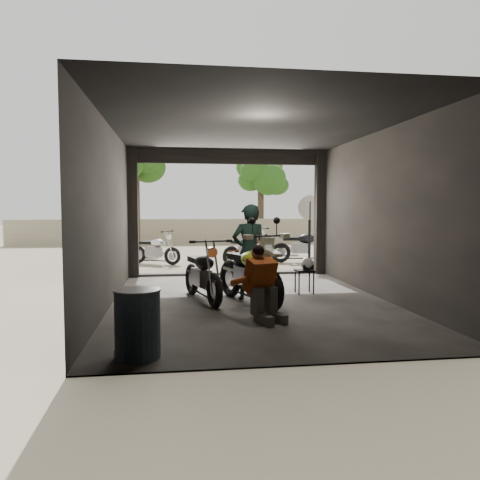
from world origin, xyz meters
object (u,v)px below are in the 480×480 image
object	(u,v)px
outside_bike_a	(155,247)
stool	(304,273)
rider	(249,252)
sign_post	(310,220)
mechanic	(264,285)
helmet	(307,264)
main_bike	(249,268)
oil_drum	(138,325)
left_bike	(202,270)
outside_bike_c	(303,244)
outside_bike_b	(248,246)

from	to	relation	value
outside_bike_a	stool	size ratio (longest dim) A/B	3.10
stool	rider	bearing A→B (deg)	-161.19
rider	sign_post	size ratio (longest dim) A/B	0.86
rider	mechanic	xyz separation A→B (m)	(-0.05, -1.74, -0.34)
helmet	sign_post	xyz separation A→B (m)	(1.17, 3.77, 0.76)
main_bike	outside_bike_a	size ratio (longest dim) A/B	1.27
main_bike	oil_drum	xyz separation A→B (m)	(-1.76, -2.88, -0.25)
left_bike	outside_bike_c	bearing A→B (deg)	44.20
left_bike	helmet	distance (m)	2.15
outside_bike_b	sign_post	size ratio (longest dim) A/B	0.80
outside_bike_a	helmet	xyz separation A→B (m)	(3.22, -5.51, 0.10)
main_bike	sign_post	bearing A→B (deg)	40.97
sign_post	left_bike	bearing A→B (deg)	-145.30
left_bike	outside_bike_a	size ratio (longest dim) A/B	1.13
outside_bike_c	outside_bike_a	bearing A→B (deg)	90.83
rider	oil_drum	world-z (taller)	rider
outside_bike_b	sign_post	xyz separation A→B (m)	(1.54, -1.30, 0.82)
outside_bike_a	outside_bike_c	xyz separation A→B (m)	(4.63, -0.15, 0.07)
outside_bike_a	rider	bearing A→B (deg)	-131.87
main_bike	left_bike	world-z (taller)	main_bike
helmet	mechanic	bearing A→B (deg)	-116.55
outside_bike_c	helmet	size ratio (longest dim) A/B	6.33
stool	helmet	bearing A→B (deg)	-51.70
oil_drum	left_bike	bearing A→B (deg)	73.94
mechanic	stool	size ratio (longest dim) A/B	2.27
sign_post	rider	bearing A→B (deg)	-137.05
outside_bike_b	main_bike	bearing A→B (deg)	141.35
left_bike	outside_bike_b	size ratio (longest dim) A/B	1.04
outside_bike_b	rider	xyz separation A→B (m)	(-0.85, -5.43, 0.34)
main_bike	rider	size ratio (longest dim) A/B	1.09
stool	sign_post	world-z (taller)	sign_post
left_bike	sign_post	distance (m)	5.35
left_bike	oil_drum	world-z (taller)	left_bike
oil_drum	rider	bearing A→B (deg)	60.84
outside_bike_a	outside_bike_b	distance (m)	2.88
outside_bike_c	oil_drum	xyz separation A→B (m)	(-4.47, -8.99, -0.19)
outside_bike_a	stool	xyz separation A→B (m)	(3.18, -5.47, -0.10)
left_bike	rider	distance (m)	0.94
outside_bike_c	outside_bike_b	bearing A→B (deg)	101.94
outside_bike_b	rider	bearing A→B (deg)	141.42
outside_bike_b	stool	distance (m)	5.04
stool	helmet	world-z (taller)	helmet
mechanic	helmet	xyz separation A→B (m)	(1.28, 2.10, 0.06)
main_bike	outside_bike_c	xyz separation A→B (m)	(2.71, 6.11, -0.06)
outside_bike_c	mechanic	world-z (taller)	outside_bike_c
oil_drum	sign_post	bearing A→B (deg)	60.29
mechanic	sign_post	distance (m)	6.41
sign_post	outside_bike_a	bearing A→B (deg)	141.46
left_bike	main_bike	bearing A→B (deg)	-38.85
main_bike	stool	world-z (taller)	main_bike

